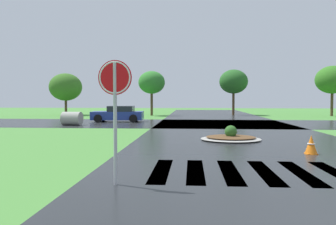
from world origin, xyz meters
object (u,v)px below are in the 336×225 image
(median_island, at_px, (231,137))
(car_white_sedan, at_px, (118,114))
(stop_sign, at_px, (115,92))
(traffic_cone, at_px, (311,145))
(drainage_pipe_stack, at_px, (72,119))

(median_island, distance_m, car_white_sedan, 13.70)
(stop_sign, relative_size, traffic_cone, 4.19)
(median_island, height_order, traffic_cone, median_island)
(median_island, height_order, drainage_pipe_stack, drainage_pipe_stack)
(stop_sign, xyz_separation_m, drainage_pipe_stack, (-6.86, 15.34, -1.57))
(stop_sign, bearing_deg, car_white_sedan, 107.91)
(median_island, xyz_separation_m, traffic_cone, (2.30, -3.53, 0.19))
(stop_sign, relative_size, car_white_sedan, 0.65)
(car_white_sedan, bearing_deg, traffic_cone, 121.33)
(drainage_pipe_stack, bearing_deg, car_white_sedan, 56.22)
(median_island, height_order, car_white_sedan, car_white_sedan)
(median_island, bearing_deg, car_white_sedan, 124.86)
(stop_sign, xyz_separation_m, traffic_cone, (5.77, 4.33, -1.73))
(traffic_cone, bearing_deg, median_island, 123.12)
(drainage_pipe_stack, bearing_deg, stop_sign, -65.89)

